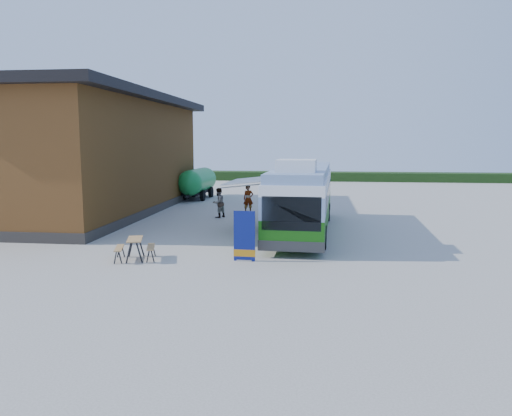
# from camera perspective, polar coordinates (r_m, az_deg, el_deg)

# --- Properties ---
(ground) EXTENTS (100.00, 100.00, 0.00)m
(ground) POSITION_cam_1_polar(r_m,az_deg,el_deg) (21.42, -3.11, -4.62)
(ground) COLOR #BCB7AD
(ground) RESTS_ON ground
(barn) EXTENTS (9.60, 21.20, 7.50)m
(barn) POSITION_cam_1_polar(r_m,az_deg,el_deg) (33.74, -17.98, 5.64)
(barn) COLOR brown
(barn) RESTS_ON ground
(hedge) EXTENTS (40.00, 3.00, 1.00)m
(hedge) POSITION_cam_1_polar(r_m,az_deg,el_deg) (58.90, 11.18, 3.54)
(hedge) COLOR #264419
(hedge) RESTS_ON ground
(bus) EXTENTS (3.12, 12.39, 3.78)m
(bus) POSITION_cam_1_polar(r_m,az_deg,el_deg) (25.10, 5.34, 1.34)
(bus) COLOR #1E6510
(bus) RESTS_ON ground
(awning) EXTENTS (2.70, 4.17, 0.51)m
(awning) POSITION_cam_1_polar(r_m,az_deg,el_deg) (25.14, 0.02, 3.56)
(awning) COLOR white
(awning) RESTS_ON ground
(banner) EXTENTS (0.84, 0.20, 1.93)m
(banner) POSITION_cam_1_polar(r_m,az_deg,el_deg) (19.00, -1.34, -3.75)
(banner) COLOR navy
(banner) RESTS_ON ground
(picnic_table) EXTENTS (1.77, 1.65, 0.83)m
(picnic_table) POSITION_cam_1_polar(r_m,az_deg,el_deg) (19.78, -13.67, -4.02)
(picnic_table) COLOR tan
(picnic_table) RESTS_ON ground
(person_a) EXTENTS (0.75, 0.61, 1.78)m
(person_a) POSITION_cam_1_polar(r_m,az_deg,el_deg) (31.89, -0.88, 1.05)
(person_a) COLOR #999999
(person_a) RESTS_ON ground
(person_b) EXTENTS (1.05, 1.10, 1.79)m
(person_b) POSITION_cam_1_polar(r_m,az_deg,el_deg) (29.90, -4.32, 0.60)
(person_b) COLOR #999999
(person_b) RESTS_ON ground
(slurry_tanker) EXTENTS (2.06, 6.49, 2.39)m
(slurry_tanker) POSITION_cam_1_polar(r_m,az_deg,el_deg) (39.83, -6.69, 3.02)
(slurry_tanker) COLOR #1A8F3A
(slurry_tanker) RESTS_ON ground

